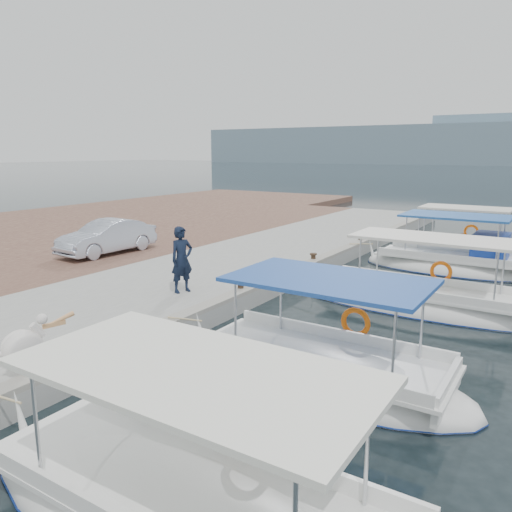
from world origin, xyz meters
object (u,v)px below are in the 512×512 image
at_px(fishing_caique_d, 451,265).
at_px(fishing_caique_e, 459,253).
at_px(pelican, 25,346).
at_px(parked_car, 107,237).
at_px(fisherman, 182,260).
at_px(fishing_caique_c, 421,305).
at_px(fishing_caique_b, 319,376).

height_order(fishing_caique_d, fishing_caique_e, same).
relative_size(pelican, parked_car, 0.35).
distance_m(fishing_caique_e, pelican, 19.12).
xyz_separation_m(fishing_caique_d, fisherman, (-5.85, -9.50, 1.30)).
distance_m(fishing_caique_c, parked_car, 12.71).
relative_size(fishing_caique_e, fisherman, 3.15).
bearing_deg(fishing_caique_c, fishing_caique_b, -94.86).
xyz_separation_m(fishing_caique_b, fisherman, (-5.65, 2.34, 1.37)).
bearing_deg(pelican, fishing_caique_b, 39.46).
bearing_deg(pelican, fishing_caique_d, 73.40).
height_order(fishing_caique_c, fisherman, fisherman).
distance_m(fishing_caique_b, fisherman, 6.27).
xyz_separation_m(fishing_caique_b, parked_car, (-12.12, 5.15, 1.07)).
bearing_deg(fishing_caique_b, fishing_caique_c, 85.14).
distance_m(fishing_caique_e, parked_car, 15.56).
distance_m(pelican, fisherman, 6.11).
height_order(pelican, parked_car, parked_car).
relative_size(fishing_caique_d, fishing_caique_e, 1.06).
xyz_separation_m(fishing_caique_d, pelican, (-4.61, -15.47, 0.89)).
bearing_deg(fishing_caique_b, pelican, -140.54).
xyz_separation_m(pelican, fisherman, (-1.24, 5.97, 0.42)).
distance_m(fisherman, parked_car, 7.06).
height_order(fishing_caique_e, fisherman, fisherman).
relative_size(fishing_caique_d, parked_car, 1.58).
relative_size(fishing_caique_c, fisherman, 3.75).
xyz_separation_m(fishing_caique_b, fishing_caique_e, (-0.09, 14.97, 0.00)).
bearing_deg(parked_car, fishing_caique_c, 6.92).
bearing_deg(fishing_caique_c, fishing_caique_d, 93.10).
xyz_separation_m(fishing_caique_b, pelican, (-4.41, -3.63, 0.96)).
bearing_deg(fishing_caique_c, parked_car, -175.98).
bearing_deg(fishing_caique_d, parked_car, -151.52).
distance_m(fishing_caique_b, fishing_caique_e, 14.97).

